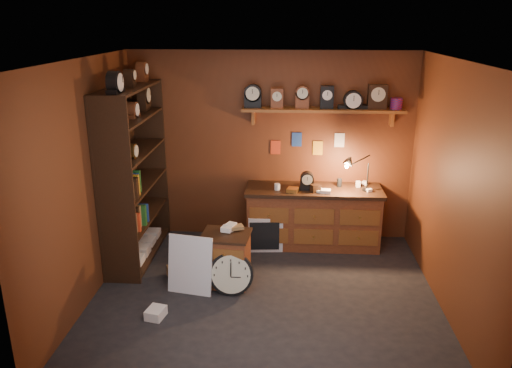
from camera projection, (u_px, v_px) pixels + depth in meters
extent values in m
plane|color=black|center=(264.00, 296.00, 5.85)|extent=(4.00, 4.00, 0.00)
cube|color=#5C2D15|center=(271.00, 147.00, 7.13)|extent=(4.00, 0.02, 2.70)
cube|color=#5C2D15|center=(254.00, 264.00, 3.72)|extent=(4.00, 0.02, 2.70)
cube|color=#5C2D15|center=(86.00, 184.00, 5.55)|extent=(0.02, 3.60, 2.70)
cube|color=#5C2D15|center=(453.00, 191.00, 5.30)|extent=(0.02, 3.60, 2.70)
cube|color=beige|center=(266.00, 60.00, 5.00)|extent=(4.00, 3.60, 0.02)
cube|color=brown|center=(323.00, 110.00, 6.77)|extent=(2.20, 0.30, 0.04)
cube|color=brown|center=(253.00, 117.00, 6.93)|extent=(0.04, 0.16, 0.20)
cube|color=brown|center=(392.00, 119.00, 6.81)|extent=(0.04, 0.16, 0.20)
cylinder|color=#B21419|center=(396.00, 104.00, 6.68)|extent=(0.16, 0.16, 0.15)
cube|color=#B53216|center=(282.00, 148.00, 7.11)|extent=(0.14, 0.01, 0.20)
cube|color=navy|center=(303.00, 140.00, 7.06)|extent=(0.14, 0.01, 0.20)
cube|color=orange|center=(324.00, 148.00, 7.08)|extent=(0.14, 0.01, 0.20)
cube|color=silver|center=(346.00, 140.00, 7.02)|extent=(0.14, 0.01, 0.20)
cube|color=black|center=(118.00, 175.00, 6.54)|extent=(0.03, 1.60, 2.30)
cube|color=black|center=(115.00, 195.00, 5.79)|extent=(0.45, 0.03, 2.30)
cube|color=black|center=(151.00, 159.00, 7.27)|extent=(0.45, 0.03, 2.30)
cube|color=black|center=(141.00, 251.00, 6.87)|extent=(0.43, 1.54, 0.03)
cube|color=black|center=(138.00, 218.00, 6.72)|extent=(0.43, 1.54, 0.03)
cube|color=black|center=(136.00, 186.00, 6.58)|extent=(0.43, 1.54, 0.03)
cube|color=black|center=(133.00, 153.00, 6.43)|extent=(0.43, 1.54, 0.03)
cube|color=black|center=(130.00, 118.00, 6.29)|extent=(0.43, 1.54, 0.03)
cube|color=black|center=(128.00, 88.00, 6.17)|extent=(0.43, 1.54, 0.03)
cube|color=brown|center=(313.00, 218.00, 7.09)|extent=(1.84, 0.60, 0.80)
cube|color=black|center=(314.00, 190.00, 6.96)|extent=(1.90, 0.66, 0.05)
cube|color=brown|center=(314.00, 227.00, 6.80)|extent=(1.76, 0.02, 0.52)
cylinder|color=black|center=(367.00, 190.00, 6.85)|extent=(0.12, 0.12, 0.02)
cylinder|color=black|center=(368.00, 177.00, 6.79)|extent=(0.02, 0.02, 0.38)
cylinder|color=black|center=(360.00, 160.00, 6.70)|extent=(0.27, 0.09, 0.14)
cone|color=black|center=(350.00, 163.00, 6.69)|extent=(0.18, 0.14, 0.18)
cube|color=brown|center=(226.00, 260.00, 6.07)|extent=(0.57, 0.49, 0.62)
cube|color=black|center=(226.00, 235.00, 5.96)|extent=(0.61, 0.53, 0.03)
cube|color=brown|center=(224.00, 268.00, 5.85)|extent=(0.47, 0.06, 0.53)
cylinder|color=black|center=(231.00, 274.00, 5.84)|extent=(0.52, 0.17, 0.52)
cylinder|color=beige|center=(231.00, 275.00, 5.81)|extent=(0.46, 0.10, 0.45)
cube|color=black|center=(231.00, 270.00, 5.78)|extent=(0.01, 0.04, 0.17)
cube|color=black|center=(236.00, 277.00, 5.80)|extent=(0.12, 0.01, 0.01)
cube|color=silver|center=(191.00, 291.00, 5.96)|extent=(0.56, 0.25, 0.71)
cube|color=silver|center=(265.00, 229.00, 7.10)|extent=(0.52, 0.52, 0.50)
cube|color=black|center=(264.00, 236.00, 6.87)|extent=(0.41, 0.05, 0.40)
cube|color=olive|center=(178.00, 272.00, 6.26)|extent=(0.31, 0.29, 0.15)
cube|color=white|center=(156.00, 313.00, 5.42)|extent=(0.22, 0.25, 0.11)
cube|color=olive|center=(219.00, 254.00, 6.71)|extent=(0.28, 0.25, 0.18)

